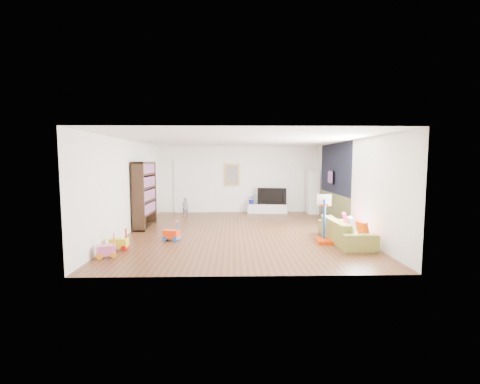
{
  "coord_description": "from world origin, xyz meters",
  "views": [
    {
      "loc": [
        -0.23,
        -9.41,
        2.08
      ],
      "look_at": [
        0.0,
        0.4,
        1.15
      ],
      "focal_mm": 24.0,
      "sensor_mm": 36.0,
      "label": 1
    }
  ],
  "objects_px": {
    "sofa": "(345,231)",
    "bookshelf": "(145,195)",
    "media_console": "(267,209)",
    "basketball_hoop": "(325,219)"
  },
  "relations": [
    {
      "from": "media_console",
      "to": "bookshelf",
      "type": "height_order",
      "value": "bookshelf"
    },
    {
      "from": "media_console",
      "to": "bookshelf",
      "type": "relative_size",
      "value": 0.76
    },
    {
      "from": "bookshelf",
      "to": "sofa",
      "type": "distance_m",
      "value": 6.08
    },
    {
      "from": "media_console",
      "to": "bookshelf",
      "type": "distance_m",
      "value": 5.06
    },
    {
      "from": "bookshelf",
      "to": "sofa",
      "type": "xyz_separation_m",
      "value": [
        5.68,
        -2.05,
        -0.74
      ]
    },
    {
      "from": "media_console",
      "to": "basketball_hoop",
      "type": "distance_m",
      "value": 4.94
    },
    {
      "from": "media_console",
      "to": "basketball_hoop",
      "type": "bearing_deg",
      "value": -75.32
    },
    {
      "from": "bookshelf",
      "to": "sofa",
      "type": "bearing_deg",
      "value": -18.72
    },
    {
      "from": "media_console",
      "to": "sofa",
      "type": "bearing_deg",
      "value": -69.18
    },
    {
      "from": "sofa",
      "to": "bookshelf",
      "type": "bearing_deg",
      "value": 68.53
    }
  ]
}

